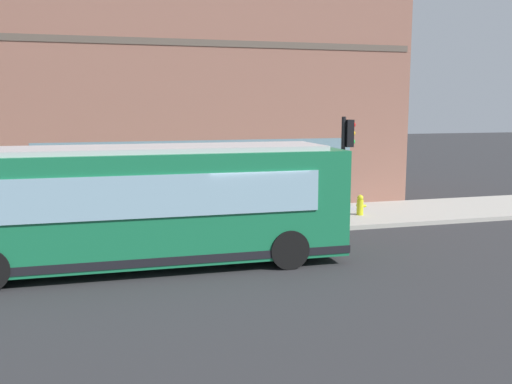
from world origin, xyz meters
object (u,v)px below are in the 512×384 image
at_px(newspaper_vending_box, 343,197).
at_px(traffic_light_near_corner, 347,149).
at_px(fire_hydrant, 360,205).
at_px(city_bus_nearside, 147,206).

bearing_deg(newspaper_vending_box, traffic_light_near_corner, 157.12).
distance_m(traffic_light_near_corner, fire_hydrant, 2.66).
relative_size(city_bus_nearside, traffic_light_near_corner, 2.82).
xyz_separation_m(city_bus_nearside, traffic_light_near_corner, (2.96, -6.84, 1.09)).
height_order(city_bus_nearside, newspaper_vending_box, city_bus_nearside).
relative_size(traffic_light_near_corner, fire_hydrant, 4.82).
bearing_deg(fire_hydrant, city_bus_nearside, 117.36).
bearing_deg(city_bus_nearside, traffic_light_near_corner, -66.59).
bearing_deg(traffic_light_near_corner, fire_hydrant, -44.00).
xyz_separation_m(fire_hydrant, newspaper_vending_box, (1.45, 0.02, 0.09)).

